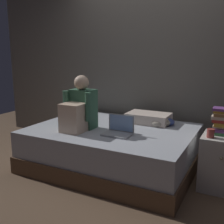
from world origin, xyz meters
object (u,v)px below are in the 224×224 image
object	(u,v)px
pillow	(149,118)
book_stack	(224,121)
laptop	(119,130)
clothes_pile	(164,122)
bed	(112,148)
mug	(211,133)
nightstand	(223,162)
person_sitting	(79,109)

from	to	relation	value
pillow	book_stack	distance (m)	1.05
laptop	pillow	world-z (taller)	laptop
laptop	clothes_pile	world-z (taller)	laptop
bed	pillow	xyz separation A→B (m)	(0.31, 0.45, 0.33)
book_stack	clothes_pile	world-z (taller)	book_stack
clothes_pile	mug	bearing A→B (deg)	-36.44
nightstand	book_stack	world-z (taller)	book_stack
nightstand	pillow	world-z (taller)	pillow
nightstand	laptop	distance (m)	1.17
nightstand	pillow	size ratio (longest dim) A/B	1.04
mug	clothes_pile	bearing A→B (deg)	143.56
bed	nightstand	size ratio (longest dim) A/B	3.43
person_sitting	bed	bearing A→B (deg)	35.74
person_sitting	clothes_pile	distance (m)	1.09
book_stack	mug	distance (m)	0.21
mug	person_sitting	bearing A→B (deg)	-174.21
person_sitting	pillow	bearing A→B (deg)	47.03
nightstand	pillow	xyz separation A→B (m)	(-0.99, 0.42, 0.29)
person_sitting	mug	bearing A→B (deg)	5.79
pillow	laptop	bearing A→B (deg)	-99.94
nightstand	laptop	bearing A→B (deg)	-167.08
pillow	clothes_pile	bearing A→B (deg)	-17.08
bed	pillow	size ratio (longest dim) A/B	3.57
laptop	pillow	distance (m)	0.68
bed	mug	world-z (taller)	mug
bed	laptop	size ratio (longest dim) A/B	6.25
book_stack	clothes_pile	distance (m)	0.81
book_stack	person_sitting	bearing A→B (deg)	-169.37
nightstand	book_stack	size ratio (longest dim) A/B	2.02
nightstand	mug	world-z (taller)	mug
person_sitting	mug	distance (m)	1.51
laptop	pillow	bearing A→B (deg)	80.06
nightstand	clothes_pile	size ratio (longest dim) A/B	2.21
book_stack	laptop	bearing A→B (deg)	-165.33
bed	person_sitting	xyz separation A→B (m)	(-0.33, -0.24, 0.51)
bed	nightstand	distance (m)	1.30
mug	bed	bearing A→B (deg)	175.85
nightstand	mug	xyz separation A→B (m)	(-0.13, -0.12, 0.34)
bed	laptop	xyz separation A→B (m)	(0.19, -0.22, 0.32)
bed	clothes_pile	world-z (taller)	clothes_pile
person_sitting	nightstand	bearing A→B (deg)	9.48
person_sitting	mug	size ratio (longest dim) A/B	7.28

